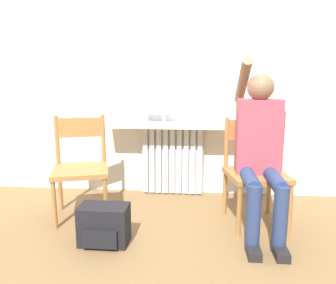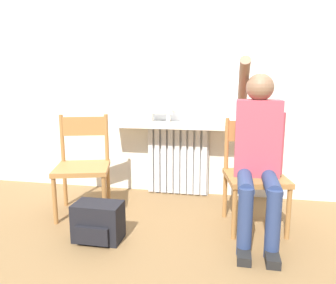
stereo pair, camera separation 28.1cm
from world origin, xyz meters
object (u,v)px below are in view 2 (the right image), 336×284
object	(u,v)px
person	(258,148)
chair_left	(83,164)
backpack	(98,222)
chair_right	(254,173)
cat	(163,109)

from	to	relation	value
person	chair_left	bearing A→B (deg)	175.34
person	backpack	size ratio (longest dim) A/B	3.84
chair_left	backpack	distance (m)	0.66
chair_left	chair_right	size ratio (longest dim) A/B	1.00
chair_left	cat	size ratio (longest dim) A/B	1.90
cat	person	bearing A→B (deg)	-38.67
chair_left	cat	distance (m)	0.95
chair_left	backpack	bearing A→B (deg)	-72.09
chair_right	backpack	distance (m)	1.27
person	chair_right	bearing A→B (deg)	94.17
person	cat	bearing A→B (deg)	141.33
chair_right	person	xyz separation A→B (m)	(0.01, -0.12, 0.23)
chair_left	chair_right	bearing A→B (deg)	-16.73
cat	backpack	world-z (taller)	cat
chair_right	cat	xyz separation A→B (m)	(-0.87, 0.58, 0.44)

